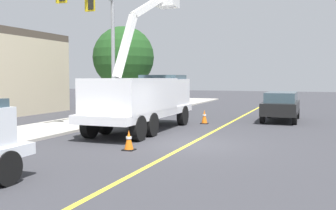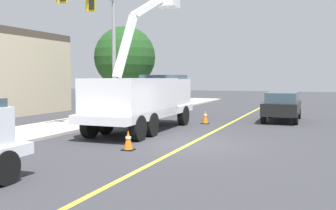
# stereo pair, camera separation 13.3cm
# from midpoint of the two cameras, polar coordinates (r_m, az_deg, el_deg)

# --- Properties ---
(ground) EXTENTS (120.00, 120.00, 0.00)m
(ground) POSITION_cam_midpoint_polar(r_m,az_deg,el_deg) (15.07, 3.35, -5.74)
(ground) COLOR #38383D
(sidewalk_far_side) EXTENTS (60.04, 4.38, 0.12)m
(sidewalk_far_side) POSITION_cam_midpoint_polar(r_m,az_deg,el_deg) (18.88, -19.66, -3.80)
(sidewalk_far_side) COLOR #B2ADA3
(sidewalk_far_side) RESTS_ON ground
(lane_centre_stripe) EXTENTS (50.00, 0.81, 0.01)m
(lane_centre_stripe) POSITION_cam_midpoint_polar(r_m,az_deg,el_deg) (15.07, 3.35, -5.73)
(lane_centre_stripe) COLOR yellow
(lane_centre_stripe) RESTS_ON ground
(utility_bucket_truck) EXTENTS (8.23, 2.96, 7.18)m
(utility_bucket_truck) POSITION_cam_midpoint_polar(r_m,az_deg,el_deg) (18.83, -3.35, 1.15)
(utility_bucket_truck) COLOR white
(utility_bucket_truck) RESTS_ON ground
(passing_minivan) EXTENTS (4.82, 2.00, 1.69)m
(passing_minivan) POSITION_cam_midpoint_polar(r_m,az_deg,el_deg) (23.94, 16.46, 0.08)
(passing_minivan) COLOR black
(passing_minivan) RESTS_ON ground
(traffic_cone_mid_front) EXTENTS (0.40, 0.40, 0.71)m
(traffic_cone_mid_front) POSITION_cam_midpoint_polar(r_m,az_deg,el_deg) (13.87, -5.54, -5.14)
(traffic_cone_mid_front) COLOR black
(traffic_cone_mid_front) RESTS_ON ground
(traffic_cone_mid_rear) EXTENTS (0.40, 0.40, 0.77)m
(traffic_cone_mid_rear) POSITION_cam_midpoint_polar(r_m,az_deg,el_deg) (21.72, 5.61, -1.74)
(traffic_cone_mid_rear) COLOR black
(traffic_cone_mid_rear) RESTS_ON ground
(traffic_signal_mast) EXTENTS (6.29, 0.59, 8.20)m
(traffic_signal_mast) POSITION_cam_midpoint_polar(r_m,az_deg,el_deg) (22.07, -9.91, 11.44)
(traffic_signal_mast) COLOR gray
(traffic_signal_mast) RESTS_ON ground
(street_tree_right) EXTENTS (4.32, 4.32, 6.14)m
(street_tree_right) POSITION_cam_midpoint_polar(r_m,az_deg,el_deg) (27.97, -6.16, 6.92)
(street_tree_right) COLOR brown
(street_tree_right) RESTS_ON ground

